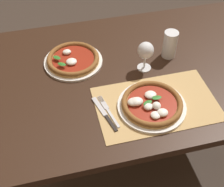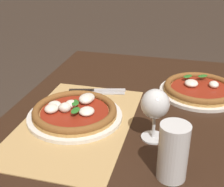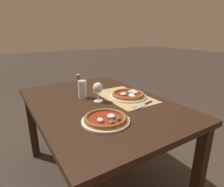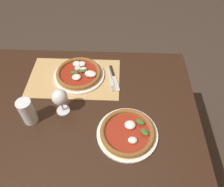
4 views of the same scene
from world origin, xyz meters
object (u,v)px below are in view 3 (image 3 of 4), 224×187
at_px(pizza_near, 128,95).
at_px(pepper_shaker, 78,79).
at_px(knife, 144,105).
at_px(pizza_far, 106,119).
at_px(pint_glass, 82,89).
at_px(wine_glass, 98,89).
at_px(fork, 141,104).

xyz_separation_m(pizza_near, pepper_shaker, (0.66, 0.18, 0.03)).
bearing_deg(knife, pizza_near, -3.28).
distance_m(pizza_far, pint_glass, 0.50).
distance_m(pizza_far, pepper_shaker, 0.97).
height_order(pizza_near, wine_glass, wine_glass).
bearing_deg(pizza_far, pizza_near, -53.66).
bearing_deg(wine_glass, knife, -136.22).
relative_size(pint_glass, fork, 0.73).
bearing_deg(wine_glass, pizza_far, 158.92).
distance_m(wine_glass, fork, 0.35).
height_order(wine_glass, pint_glass, wine_glass).
bearing_deg(pizza_near, fork, 173.16).
xyz_separation_m(pizza_near, wine_glass, (0.05, 0.26, 0.08)).
distance_m(pizza_near, pepper_shaker, 0.68).
xyz_separation_m(wine_glass, pepper_shaker, (0.61, -0.08, -0.06)).
bearing_deg(fork, wine_glass, 44.88).
distance_m(fork, knife, 0.02).
relative_size(pizza_near, pizza_far, 1.02).
xyz_separation_m(pizza_near, fork, (-0.19, 0.02, -0.02)).
xyz_separation_m(pizza_far, knife, (0.08, -0.38, -0.01)).
bearing_deg(pepper_shaker, pint_glass, 162.04).
xyz_separation_m(pint_glass, pepper_shaker, (0.45, -0.15, -0.02)).
relative_size(pizza_far, pint_glass, 2.06).
height_order(pizza_near, pizza_far, pizza_near).
height_order(pint_glass, fork, pint_glass).
xyz_separation_m(pizza_far, pepper_shaker, (0.94, -0.21, 0.03)).
relative_size(pizza_far, pepper_shaker, 3.08).
bearing_deg(pizza_far, pint_glass, -7.54).
distance_m(pizza_near, wine_glass, 0.28).
bearing_deg(pizza_far, wine_glass, -21.08).
distance_m(wine_glass, pint_glass, 0.17).
height_order(pint_glass, knife, pint_glass).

